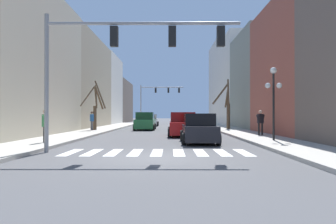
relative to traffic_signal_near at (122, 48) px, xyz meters
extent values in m
plane|color=#4C4C4F|center=(1.49, -1.61, -4.36)|extent=(240.00, 240.00, 0.00)
cube|color=#ADA89E|center=(7.85, -1.61, -4.29)|extent=(2.97, 90.00, 0.15)
cube|color=#BCB299|center=(-9.37, 9.76, 0.96)|extent=(6.00, 14.65, 10.64)
cube|color=tan|center=(-9.37, 24.92, 0.92)|extent=(6.00, 15.68, 10.56)
cube|color=beige|center=(-9.37, 38.36, 1.02)|extent=(6.00, 11.20, 10.77)
cube|color=#66564C|center=(-9.37, 51.91, -0.25)|extent=(6.00, 15.90, 8.22)
cube|color=#934C3D|center=(12.34, 10.95, 0.59)|extent=(6.00, 10.72, 9.89)
cube|color=gray|center=(12.34, 21.36, 0.75)|extent=(6.00, 10.10, 10.22)
cube|color=beige|center=(12.34, 31.57, 1.74)|extent=(6.00, 10.32, 12.20)
cube|color=beige|center=(12.34, 42.47, 2.46)|extent=(6.00, 11.49, 13.63)
cube|color=white|center=(-2.11, -0.02, -4.36)|extent=(0.45, 2.60, 0.01)
cube|color=white|center=(-1.21, -0.02, -4.36)|extent=(0.45, 2.60, 0.01)
cube|color=white|center=(-0.31, -0.02, -4.36)|extent=(0.45, 2.60, 0.01)
cube|color=white|center=(0.59, -0.02, -4.36)|extent=(0.45, 2.60, 0.01)
cube|color=white|center=(1.49, -0.02, -4.36)|extent=(0.45, 2.60, 0.01)
cube|color=white|center=(2.39, -0.02, -4.36)|extent=(0.45, 2.60, 0.01)
cube|color=white|center=(3.29, -0.02, -4.36)|extent=(0.45, 2.60, 0.01)
cube|color=white|center=(4.19, -0.02, -4.36)|extent=(0.45, 2.60, 0.01)
cube|color=white|center=(5.09, -0.02, -4.36)|extent=(0.45, 2.60, 0.01)
cylinder|color=gray|center=(-3.15, 0.00, -1.46)|extent=(0.18, 0.18, 5.80)
cylinder|color=gray|center=(0.90, 0.00, 1.04)|extent=(8.10, 0.14, 0.14)
cube|color=black|center=(-0.31, 0.00, 0.49)|extent=(0.32, 0.28, 0.84)
cube|color=black|center=(2.12, 0.00, 0.49)|extent=(0.32, 0.28, 0.84)
cube|color=black|center=(4.14, 0.00, 0.49)|extent=(0.32, 0.28, 0.84)
cylinder|color=gray|center=(-3.15, 43.88, -0.97)|extent=(0.18, 0.18, 6.78)
cylinder|color=gray|center=(0.59, 43.88, 2.01)|extent=(7.47, 0.14, 0.14)
cube|color=black|center=(-0.53, 43.88, 1.46)|extent=(0.32, 0.28, 0.84)
cube|color=black|center=(1.71, 43.88, 1.46)|extent=(0.32, 0.28, 0.84)
cube|color=black|center=(3.58, 43.88, 1.46)|extent=(0.32, 0.28, 0.84)
cylinder|color=black|center=(7.82, 4.70, -2.35)|extent=(0.12, 0.12, 3.72)
sphere|color=white|center=(7.82, 4.70, -0.31)|extent=(0.36, 0.36, 0.36)
sphere|color=white|center=(7.50, 4.70, -1.16)|extent=(0.31, 0.31, 0.31)
sphere|color=white|center=(8.14, 4.70, -1.16)|extent=(0.31, 0.31, 0.31)
cube|color=white|center=(3.56, 25.54, -3.73)|extent=(1.74, 4.14, 0.90)
cube|color=gray|center=(3.56, 25.54, -2.91)|extent=(1.60, 2.15, 0.74)
cylinder|color=black|center=(2.67, 26.82, -4.04)|extent=(0.22, 0.64, 0.64)
cylinder|color=black|center=(4.45, 26.82, -4.04)|extent=(0.22, 0.64, 0.64)
cylinder|color=black|center=(2.67, 24.26, -4.04)|extent=(0.22, 0.64, 0.64)
cylinder|color=black|center=(4.45, 24.26, -4.04)|extent=(0.22, 0.64, 0.64)
cube|color=#236B38|center=(-0.55, 19.83, -3.74)|extent=(1.86, 4.74, 0.90)
cube|color=#133A1E|center=(-0.55, 19.83, -2.92)|extent=(1.71, 2.47, 0.73)
cylinder|color=black|center=(0.40, 18.36, -4.04)|extent=(0.22, 0.64, 0.64)
cylinder|color=black|center=(-1.50, 18.36, -4.04)|extent=(0.22, 0.64, 0.64)
cylinder|color=black|center=(0.40, 21.30, -4.04)|extent=(0.22, 0.64, 0.64)
cylinder|color=black|center=(-1.50, 21.30, -4.04)|extent=(0.22, 0.64, 0.64)
cube|color=red|center=(2.93, 10.36, -3.75)|extent=(1.87, 4.78, 0.86)
cube|color=maroon|center=(2.93, 10.36, -2.97)|extent=(1.72, 2.48, 0.70)
cylinder|color=black|center=(1.97, 11.84, -4.04)|extent=(0.22, 0.64, 0.64)
cylinder|color=black|center=(3.88, 11.84, -4.04)|extent=(0.22, 0.64, 0.64)
cylinder|color=black|center=(1.97, 8.88, -4.04)|extent=(0.22, 0.64, 0.64)
cylinder|color=black|center=(3.88, 8.88, -4.04)|extent=(0.22, 0.64, 0.64)
cube|color=white|center=(-0.69, 30.78, -3.80)|extent=(1.94, 4.64, 0.78)
cube|color=gray|center=(-0.69, 30.78, -3.09)|extent=(1.78, 2.41, 0.64)
cylinder|color=black|center=(0.30, 29.34, -4.04)|extent=(0.22, 0.64, 0.64)
cylinder|color=black|center=(-1.67, 29.34, -4.04)|extent=(0.22, 0.64, 0.64)
cylinder|color=black|center=(0.30, 32.22, -4.04)|extent=(0.22, 0.64, 0.64)
cylinder|color=black|center=(-1.67, 32.22, -4.04)|extent=(0.22, 0.64, 0.64)
cube|color=black|center=(3.63, 4.52, -3.78)|extent=(1.74, 4.36, 0.80)
cube|color=black|center=(3.63, 4.52, -3.05)|extent=(1.60, 2.27, 0.66)
cylinder|color=black|center=(2.74, 5.87, -4.04)|extent=(0.22, 0.64, 0.64)
cylinder|color=black|center=(4.51, 5.87, -4.04)|extent=(0.22, 0.64, 0.64)
cylinder|color=black|center=(2.74, 3.17, -4.04)|extent=(0.22, 0.64, 0.64)
cylinder|color=black|center=(4.51, 3.17, -4.04)|extent=(0.22, 0.64, 0.64)
cylinder|color=black|center=(-4.38, 2.97, -3.81)|extent=(0.12, 0.12, 0.80)
cylinder|color=black|center=(-4.39, 3.26, -3.81)|extent=(0.12, 0.12, 0.80)
cube|color=#337542|center=(-4.39, 3.12, -3.09)|extent=(0.23, 0.40, 0.63)
sphere|color=tan|center=(-4.39, 3.12, -2.63)|extent=(0.23, 0.23, 0.23)
cylinder|color=#337542|center=(-4.38, 2.89, -3.13)|extent=(0.10, 0.28, 0.61)
cylinder|color=#337542|center=(-4.40, 3.34, -3.13)|extent=(0.10, 0.28, 0.61)
cylinder|color=#4C4C51|center=(-5.17, 16.14, -3.80)|extent=(0.12, 0.12, 0.82)
cylinder|color=#4C4C51|center=(-5.01, 15.90, -3.80)|extent=(0.12, 0.12, 0.82)
cube|color=#235693|center=(-5.09, 16.02, -3.07)|extent=(0.41, 0.46, 0.64)
sphere|color=brown|center=(-5.09, 16.02, -2.60)|extent=(0.23, 0.23, 0.23)
cylinder|color=#235693|center=(-5.22, 16.21, -3.12)|extent=(0.23, 0.28, 0.62)
cylinder|color=#235693|center=(-4.96, 15.83, -3.12)|extent=(0.23, 0.28, 0.62)
cylinder|color=black|center=(8.44, 9.18, -3.80)|extent=(0.12, 0.12, 0.83)
cylinder|color=black|center=(8.17, 9.04, -3.80)|extent=(0.12, 0.12, 0.83)
cube|color=black|center=(8.30, 9.11, -3.06)|extent=(0.46, 0.38, 0.65)
sphere|color=beige|center=(8.30, 9.11, -2.58)|extent=(0.23, 0.23, 0.23)
cylinder|color=black|center=(8.51, 9.21, -3.10)|extent=(0.29, 0.21, 0.63)
cylinder|color=black|center=(8.09, 9.01, -3.10)|extent=(0.29, 0.21, 0.63)
cylinder|color=brown|center=(7.83, 19.00, -2.97)|extent=(0.34, 0.34, 2.48)
cylinder|color=brown|center=(7.65, 17.97, -0.55)|extent=(0.48, 2.20, 2.61)
cylinder|color=brown|center=(7.80, 19.69, -1.01)|extent=(0.21, 1.51, 2.10)
cylinder|color=brown|center=(7.91, 19.79, -0.74)|extent=(0.27, 1.68, 2.09)
cylinder|color=brown|center=(7.05, 18.96, -0.71)|extent=(1.70, 0.27, 2.17)
cylinder|color=brown|center=(-5.00, 16.83, -3.10)|extent=(0.31, 0.31, 2.23)
cylinder|color=brown|center=(-5.51, 16.13, -1.10)|extent=(1.02, 1.54, 1.94)
cylinder|color=brown|center=(-5.05, 17.39, -1.23)|extent=(0.22, 1.25, 1.93)
cylinder|color=brown|center=(-4.41, 16.34, -0.93)|extent=(1.29, 1.13, 2.67)
cylinder|color=brown|center=(-4.73, 16.10, -1.04)|extent=(0.60, 1.56, 2.03)
cylinder|color=brown|center=(-4.78, 17.56, -1.21)|extent=(0.58, 1.62, 2.18)
camera|label=1|loc=(2.03, -13.64, -2.78)|focal=35.00mm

